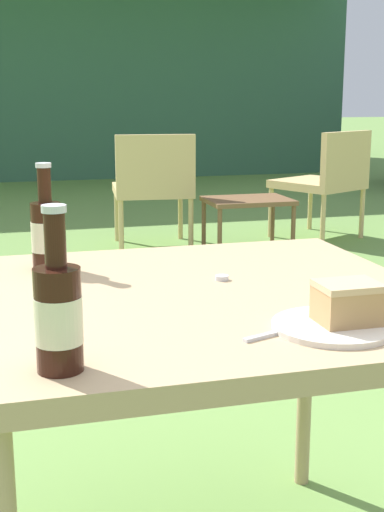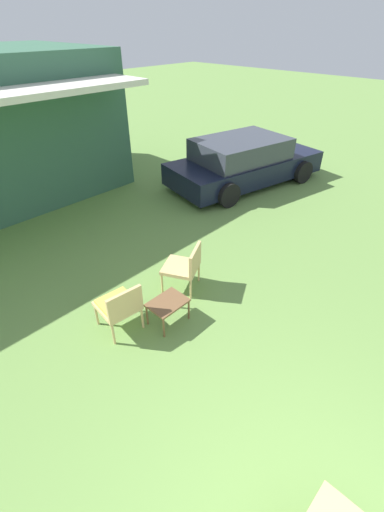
{
  "view_description": "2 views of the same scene",
  "coord_description": "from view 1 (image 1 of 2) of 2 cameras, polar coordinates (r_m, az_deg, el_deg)",
  "views": [
    {
      "loc": [
        -0.38,
        -1.3,
        1.08
      ],
      "look_at": [
        0.0,
        0.1,
        0.75
      ],
      "focal_mm": 50.0,
      "sensor_mm": 36.0,
      "label": 1
    },
    {
      "loc": [
        -1.21,
        0.35,
        3.79
      ],
      "look_at": [
        1.81,
        3.24,
        0.9
      ],
      "focal_mm": 24.0,
      "sensor_mm": 36.0,
      "label": 2
    }
  ],
  "objects": [
    {
      "name": "wicker_chair_cushioned",
      "position": [
        5.02,
        -3.15,
        5.85
      ],
      "size": [
        0.59,
        0.61,
        0.81
      ],
      "rotation": [
        0.0,
        0.0,
        3.04
      ],
      "color": "tan",
      "rests_on": "ground_plane"
    },
    {
      "name": "wicker_chair_plain",
      "position": [
        5.44,
        10.72,
        6.19
      ],
      "size": [
        0.73,
        0.74,
        0.81
      ],
      "rotation": [
        0.0,
        0.0,
        3.61
      ],
      "color": "tan",
      "rests_on": "ground_plane"
    },
    {
      "name": "garden_side_table",
      "position": [
        4.82,
        4.49,
        4.08
      ],
      "size": [
        0.56,
        0.42,
        0.39
      ],
      "color": "brown",
      "rests_on": "ground_plane"
    },
    {
      "name": "patio_table",
      "position": [
        1.42,
        1.07,
        -5.28
      ],
      "size": [
        0.89,
        0.86,
        0.7
      ],
      "color": "tan",
      "rests_on": "ground_plane"
    },
    {
      "name": "cake_on_plate",
      "position": [
        1.2,
        11.86,
        -4.44
      ],
      "size": [
        0.2,
        0.2,
        0.08
      ],
      "color": "silver",
      "rests_on": "patio_table"
    },
    {
      "name": "cola_bottle_near",
      "position": [
        1.6,
        -11.57,
        1.89
      ],
      "size": [
        0.07,
        0.07,
        0.24
      ],
      "color": "black",
      "rests_on": "patio_table"
    },
    {
      "name": "cola_bottle_far",
      "position": [
        1.0,
        -10.65,
        -4.55
      ],
      "size": [
        0.07,
        0.07,
        0.24
      ],
      "color": "black",
      "rests_on": "patio_table"
    },
    {
      "name": "fork",
      "position": [
        1.19,
        7.95,
        -5.81
      ],
      "size": [
        0.19,
        0.08,
        0.01
      ],
      "color": "silver",
      "rests_on": "patio_table"
    },
    {
      "name": "loose_bottle_cap",
      "position": [
        1.49,
        2.4,
        -1.75
      ],
      "size": [
        0.03,
        0.03,
        0.01
      ],
      "color": "silver",
      "rests_on": "patio_table"
    }
  ]
}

